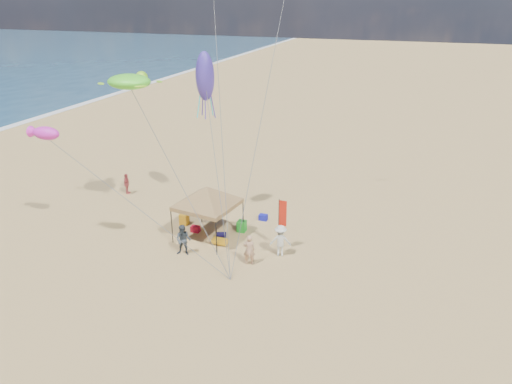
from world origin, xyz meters
TOP-DOWN VIEW (x-y plane):
  - ground at (0.00, 0.00)m, footprint 280.00×280.00m
  - canopy_tent at (-3.52, 4.42)m, footprint 6.11×6.11m
  - feather_flag at (0.97, 4.55)m, footprint 0.47×0.04m
  - cooler_red at (-4.60, 4.78)m, footprint 0.54×0.38m
  - cooler_blue at (-1.19, 7.74)m, footprint 0.54×0.38m
  - bag_navy at (-2.79, 4.63)m, footprint 0.69×0.54m
  - bag_orange at (-4.89, 7.66)m, footprint 0.54×0.69m
  - chair_green at (-1.93, 5.80)m, footprint 0.50×0.50m
  - chair_yellow at (-5.72, 5.49)m, footprint 0.50×0.50m
  - crate_grey at (-2.40, 3.89)m, footprint 0.34×0.30m
  - beach_cart at (-2.53, 3.83)m, footprint 0.90×0.50m
  - person_near_a at (-0.16, 2.35)m, footprint 0.73×0.58m
  - person_near_b at (-3.95, 2.07)m, footprint 0.99×0.84m
  - person_near_c at (1.16, 3.80)m, footprint 1.33×0.98m
  - person_far_a at (-11.99, 8.61)m, footprint 0.59×0.97m
  - turtle_kite at (-8.19, 4.63)m, footprint 3.00×2.63m
  - fish_kite at (-11.62, 1.35)m, footprint 1.69×0.88m
  - squid_kite at (-5.00, 7.88)m, footprint 1.20×1.20m

SIDE VIEW (x-z plane):
  - ground at x=0.00m, z-range 0.00..0.00m
  - crate_grey at x=-2.40m, z-range 0.00..0.28m
  - bag_navy at x=-2.79m, z-range 0.00..0.36m
  - bag_orange at x=-4.89m, z-range 0.00..0.36m
  - cooler_red at x=-4.60m, z-range 0.00..0.38m
  - cooler_blue at x=-1.19m, z-range 0.00..0.38m
  - beach_cart at x=-2.53m, z-range 0.08..0.32m
  - chair_green at x=-1.93m, z-range 0.00..0.70m
  - chair_yellow at x=-5.72m, z-range 0.00..0.70m
  - person_far_a at x=-11.99m, z-range 0.00..1.55m
  - person_near_a at x=-0.16m, z-range 0.00..1.74m
  - person_near_b at x=-3.95m, z-range 0.00..1.82m
  - person_near_c at x=1.16m, z-range 0.00..1.85m
  - feather_flag at x=0.97m, z-range 0.52..3.59m
  - canopy_tent at x=-3.52m, z-range 1.26..5.07m
  - fish_kite at x=-11.62m, z-range 6.15..6.89m
  - squid_kite at x=-5.00m, z-range 7.48..10.44m
  - turtle_kite at x=-8.19m, z-range 8.55..9.40m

